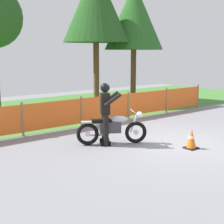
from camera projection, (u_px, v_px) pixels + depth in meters
The scene contains 8 objects.
ground at pixel (175, 142), 9.04m from camera, with size 24.00×24.00×0.02m, color gray.
grass_verge at pixel (58, 109), 14.36m from camera, with size 24.00×7.23×0.01m, color #427A33.
barrier_fence at pixel (106, 108), 11.45m from camera, with size 10.50×0.08×1.05m.
tree_near_left at pixel (96, 4), 14.95m from camera, with size 3.15×3.15×6.46m.
tree_near_right at pixel (134, 17), 16.04m from camera, with size 2.96×2.96×5.91m.
motorcycle_lead at pixel (112, 128), 8.79m from camera, with size 1.75×1.07×0.93m.
rider_lead at pixel (106, 112), 8.67m from camera, with size 0.72×0.71×1.69m.
traffic_cone at pixel (191, 139), 8.41m from camera, with size 0.32×0.32×0.53m.
Camera 1 is at (-6.75, -5.81, 2.51)m, focal length 51.41 mm.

